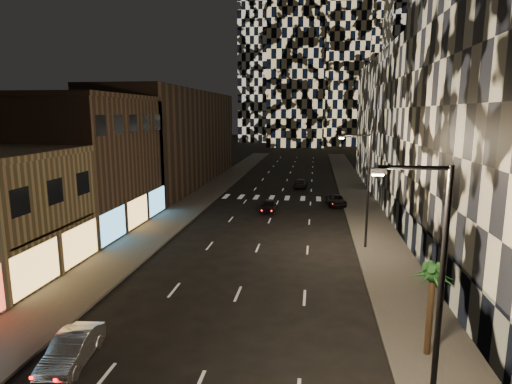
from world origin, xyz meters
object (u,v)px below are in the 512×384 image
(car_dark_midlane, at_px, (269,206))
(car_dark_rightlane, at_px, (336,200))
(streetlight_far, at_px, (365,183))
(streetlight_near, at_px, (434,281))
(car_silver_parked, at_px, (72,350))
(palm_tree, at_px, (432,280))
(car_dark_oncoming, at_px, (301,183))

(car_dark_midlane, xyz_separation_m, car_dark_rightlane, (7.50, 4.38, -0.08))
(streetlight_far, distance_m, car_dark_rightlane, 16.93)
(streetlight_near, distance_m, car_silver_parked, 15.02)
(streetlight_near, bearing_deg, car_dark_rightlane, 92.14)
(car_silver_parked, xyz_separation_m, palm_tree, (15.38, 2.71, 2.97))
(car_dark_oncoming, bearing_deg, streetlight_far, 104.34)
(car_silver_parked, xyz_separation_m, car_dark_midlane, (5.30, 30.01, 0.02))
(streetlight_near, bearing_deg, car_dark_oncoming, 97.01)
(car_dark_oncoming, relative_size, palm_tree, 1.04)
(palm_tree, bearing_deg, streetlight_near, -105.17)
(palm_tree, bearing_deg, streetlight_far, 94.51)
(car_silver_parked, distance_m, car_dark_midlane, 30.48)
(palm_tree, bearing_deg, car_dark_midlane, 110.26)
(streetlight_far, bearing_deg, car_dark_midlane, 126.84)
(car_dark_midlane, height_order, car_dark_rightlane, car_dark_midlane)
(car_silver_parked, bearing_deg, car_dark_oncoming, 73.96)
(car_dark_midlane, distance_m, car_dark_rightlane, 8.69)
(streetlight_far, xyz_separation_m, car_silver_parked, (-14.15, -18.19, -4.68))
(car_silver_parked, distance_m, car_dark_rightlane, 36.70)
(streetlight_far, relative_size, palm_tree, 2.13)
(streetlight_near, relative_size, car_dark_midlane, 2.21)
(car_silver_parked, height_order, car_dark_rightlane, car_silver_parked)
(streetlight_far, height_order, car_silver_parked, streetlight_far)
(car_dark_oncoming, distance_m, car_dark_rightlane, 12.89)
(car_silver_parked, height_order, car_dark_midlane, car_dark_midlane)
(car_dark_oncoming, bearing_deg, car_dark_midlane, 82.38)
(car_dark_oncoming, distance_m, palm_tree, 44.42)
(car_dark_rightlane, xyz_separation_m, palm_tree, (2.58, -31.69, 3.02))
(car_dark_rightlane, bearing_deg, streetlight_far, -90.35)
(streetlight_far, distance_m, car_dark_midlane, 15.48)
(streetlight_far, xyz_separation_m, car_dark_rightlane, (-1.35, 16.20, -4.74))
(streetlight_near, xyz_separation_m, car_dark_rightlane, (-1.35, 36.20, -4.74))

